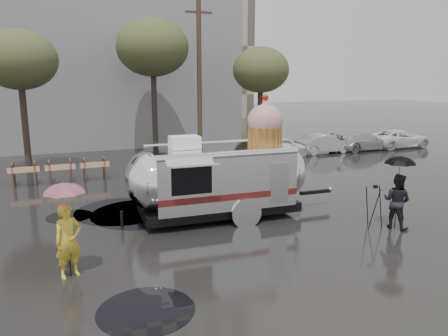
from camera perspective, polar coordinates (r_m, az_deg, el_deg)
name	(u,v)px	position (r m, az deg, el deg)	size (l,w,h in m)	color
ground	(269,240)	(13.15, 5.96, -9.38)	(120.00, 120.00, 0.00)	black
puddles	(128,221)	(15.09, -12.43, -6.73)	(4.90, 9.81, 0.01)	black
grey_building	(72,51)	(34.92, -19.24, 14.18)	(22.00, 12.00, 13.00)	slate
utility_pole	(199,78)	(26.16, -3.24, 11.64)	(1.60, 0.28, 9.00)	#473323
tree_left	(19,60)	(23.88, -25.20, 12.59)	(3.64, 3.64, 6.95)	#382D26
tree_mid	(153,48)	(26.50, -9.32, 15.23)	(4.20, 4.20, 8.03)	#382D26
tree_right	(261,71)	(26.56, 4.81, 12.56)	(3.36, 3.36, 6.42)	#382D26
barricade_row	(60,171)	(21.23, -20.58, -0.34)	(4.30, 0.80, 1.00)	#473323
parked_cars	(348,140)	(29.05, 15.86, 3.51)	(13.20, 1.90, 1.50)	silver
airstream_trailer	(221,174)	(14.83, -0.35, -0.82)	(7.86, 3.05, 4.23)	silver
person_left	(68,241)	(11.20, -19.67, -8.97)	(0.65, 0.43, 1.81)	gold
umbrella_pink	(65,199)	(10.88, -20.06, -3.78)	(1.20, 1.20, 2.37)	#D17794
person_right	(397,201)	(14.86, 21.64, -4.05)	(0.85, 0.47, 1.77)	black
umbrella_black	(400,168)	(14.62, 21.96, -0.01)	(1.19, 1.19, 2.36)	black
tripod	(374,203)	(14.72, 19.03, -4.33)	(0.54, 0.58, 1.40)	black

